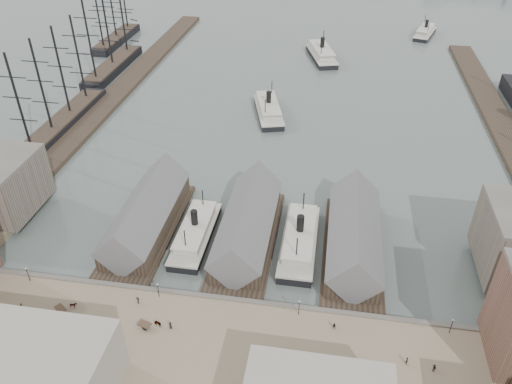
% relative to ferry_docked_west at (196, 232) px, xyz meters
% --- Properties ---
extents(ground, '(900.00, 900.00, 0.00)m').
position_rel_ferry_docked_west_xyz_m(ground, '(13.00, -15.51, -2.17)').
color(ground, '#4B5753').
rests_on(ground, ground).
extents(quay, '(180.00, 30.00, 2.00)m').
position_rel_ferry_docked_west_xyz_m(quay, '(13.00, -35.51, -1.17)').
color(quay, '#7C6B53').
rests_on(quay, ground).
extents(seawall, '(180.00, 1.20, 2.30)m').
position_rel_ferry_docked_west_xyz_m(seawall, '(13.00, -20.71, -1.02)').
color(seawall, '#59544C').
rests_on(seawall, ground).
extents(west_wharf, '(10.00, 220.00, 1.60)m').
position_rel_ferry_docked_west_xyz_m(west_wharf, '(-55.00, 84.49, -1.37)').
color(west_wharf, '#2D231C').
rests_on(west_wharf, ground).
extents(east_wharf, '(10.00, 180.00, 1.60)m').
position_rel_ferry_docked_west_xyz_m(east_wharf, '(91.00, 74.49, -1.37)').
color(east_wharf, '#2D231C').
rests_on(east_wharf, ground).
extents(ferry_shed_west, '(14.00, 42.00, 12.60)m').
position_rel_ferry_docked_west_xyz_m(ferry_shed_west, '(-13.00, 1.37, 2.47)').
color(ferry_shed_west, '#2D231C').
rests_on(ferry_shed_west, ground).
extents(ferry_shed_center, '(14.00, 42.00, 12.60)m').
position_rel_ferry_docked_west_xyz_m(ferry_shed_center, '(13.00, 1.37, 2.47)').
color(ferry_shed_center, '#2D231C').
rests_on(ferry_shed_center, ground).
extents(ferry_shed_east, '(14.00, 42.00, 12.60)m').
position_rel_ferry_docked_west_xyz_m(ferry_shed_east, '(39.00, 1.37, 2.47)').
color(ferry_shed_east, '#2D231C').
rests_on(ferry_shed_east, ground).
extents(street_bldg_west, '(30.00, 16.00, 12.00)m').
position_rel_ferry_docked_west_xyz_m(street_bldg_west, '(-17.00, -47.51, 5.83)').
color(street_bldg_west, gray).
rests_on(street_bldg_west, quay).
extents(lamp_post_far_w, '(0.44, 0.44, 3.92)m').
position_rel_ferry_docked_west_xyz_m(lamp_post_far_w, '(-32.00, -22.51, 2.55)').
color(lamp_post_far_w, black).
rests_on(lamp_post_far_w, quay).
extents(lamp_post_near_w, '(0.44, 0.44, 3.92)m').
position_rel_ferry_docked_west_xyz_m(lamp_post_near_w, '(-2.00, -22.51, 2.55)').
color(lamp_post_near_w, black).
rests_on(lamp_post_near_w, quay).
extents(lamp_post_near_e, '(0.44, 0.44, 3.92)m').
position_rel_ferry_docked_west_xyz_m(lamp_post_near_e, '(28.00, -22.51, 2.55)').
color(lamp_post_near_e, black).
rests_on(lamp_post_near_e, quay).
extents(lamp_post_far_e, '(0.44, 0.44, 3.92)m').
position_rel_ferry_docked_west_xyz_m(lamp_post_far_e, '(58.00, -22.51, 2.55)').
color(lamp_post_far_e, black).
rests_on(lamp_post_far_e, quay).
extents(ferry_docked_west, '(7.77, 25.89, 9.25)m').
position_rel_ferry_docked_west_xyz_m(ferry_docked_west, '(0.00, 0.00, 0.00)').
color(ferry_docked_west, black).
rests_on(ferry_docked_west, ground).
extents(ferry_docked_east, '(8.39, 27.96, 9.99)m').
position_rel_ferry_docked_west_xyz_m(ferry_docked_east, '(26.00, 1.17, 0.17)').
color(ferry_docked_east, black).
rests_on(ferry_docked_east, ground).
extents(ferry_open_near, '(15.37, 28.88, 9.88)m').
position_rel_ferry_docked_west_xyz_m(ferry_open_near, '(7.90, 74.16, 0.15)').
color(ferry_open_near, black).
rests_on(ferry_open_near, ground).
extents(ferry_open_mid, '(17.18, 31.63, 10.82)m').
position_rel_ferry_docked_west_xyz_m(ferry_open_mid, '(23.98, 138.55, 0.37)').
color(ferry_open_mid, black).
rests_on(ferry_open_mid, ground).
extents(ferry_open_far, '(14.80, 26.07, 8.92)m').
position_rel_ferry_docked_west_xyz_m(ferry_open_far, '(76.27, 183.14, -0.08)').
color(ferry_open_far, black).
rests_on(ferry_open_far, ground).
extents(sailing_ship_near, '(8.28, 57.02, 34.03)m').
position_rel_ferry_docked_west_xyz_m(sailing_ship_near, '(-62.39, 51.74, 0.33)').
color(sailing_ship_near, black).
rests_on(sailing_ship_near, ground).
extents(sailing_ship_mid, '(8.59, 49.65, 35.33)m').
position_rel_ferry_docked_west_xyz_m(sailing_ship_mid, '(-66.93, 108.14, 0.36)').
color(sailing_ship_mid, black).
rests_on(sailing_ship_mid, ground).
extents(sailing_ship_far, '(8.13, 45.19, 33.44)m').
position_rel_ferry_docked_west_xyz_m(sailing_ship_far, '(-80.98, 146.34, 0.25)').
color(sailing_ship_far, black).
rests_on(sailing_ship_far, ground).
extents(horse_cart_left, '(4.49, 3.72, 1.45)m').
position_rel_ferry_docked_west_xyz_m(horse_cart_left, '(-19.35, -28.89, 0.60)').
color(horse_cart_left, black).
rests_on(horse_cart_left, quay).
extents(horse_cart_center, '(4.97, 2.44, 1.58)m').
position_rel_ferry_docked_west_xyz_m(horse_cart_center, '(-0.42, -30.61, 0.64)').
color(horse_cart_center, black).
rests_on(horse_cart_center, quay).
extents(horse_cart_right, '(4.75, 3.10, 1.48)m').
position_rel_ferry_docked_west_xyz_m(horse_cart_right, '(30.07, -35.07, 0.60)').
color(horse_cart_right, black).
rests_on(horse_cart_right, quay).
extents(pedestrian_0, '(0.51, 0.67, 1.78)m').
position_rel_ferry_docked_west_xyz_m(pedestrian_0, '(-29.03, -30.63, 0.72)').
color(pedestrian_0, black).
rests_on(pedestrian_0, quay).
extents(pedestrian_1, '(0.68, 0.83, 1.60)m').
position_rel_ferry_docked_west_xyz_m(pedestrian_1, '(-25.93, -37.64, 0.63)').
color(pedestrian_1, black).
rests_on(pedestrian_1, quay).
extents(pedestrian_2, '(0.65, 1.09, 1.66)m').
position_rel_ferry_docked_west_xyz_m(pedestrian_2, '(-5.75, -25.04, 0.66)').
color(pedestrian_2, black).
rests_on(pedestrian_2, quay).
extents(pedestrian_3, '(0.93, 0.93, 1.58)m').
position_rel_ferry_docked_west_xyz_m(pedestrian_3, '(-5.72, -43.00, 0.63)').
color(pedestrian_3, black).
rests_on(pedestrian_3, quay).
extents(pedestrian_4, '(0.73, 0.92, 1.65)m').
position_rel_ferry_docked_west_xyz_m(pedestrian_4, '(3.03, -30.32, 0.66)').
color(pedestrian_4, black).
rests_on(pedestrian_4, quay).
extents(pedestrian_5, '(0.63, 0.73, 1.68)m').
position_rel_ferry_docked_west_xyz_m(pedestrian_5, '(20.71, -35.04, 0.67)').
color(pedestrian_5, black).
rests_on(pedestrian_5, quay).
extents(pedestrian_6, '(0.93, 0.83, 1.58)m').
position_rel_ferry_docked_west_xyz_m(pedestrian_6, '(35.35, -25.26, 0.63)').
color(pedestrian_6, black).
rests_on(pedestrian_6, quay).
extents(pedestrian_8, '(0.84, 1.09, 1.72)m').
position_rel_ferry_docked_west_xyz_m(pedestrian_8, '(53.76, -32.05, 0.69)').
color(pedestrian_8, black).
rests_on(pedestrian_8, quay).
extents(pedestrian_10, '(0.53, 0.69, 1.81)m').
position_rel_ferry_docked_west_xyz_m(pedestrian_10, '(48.93, -31.37, 0.74)').
color(pedestrian_10, black).
rests_on(pedestrian_10, quay).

